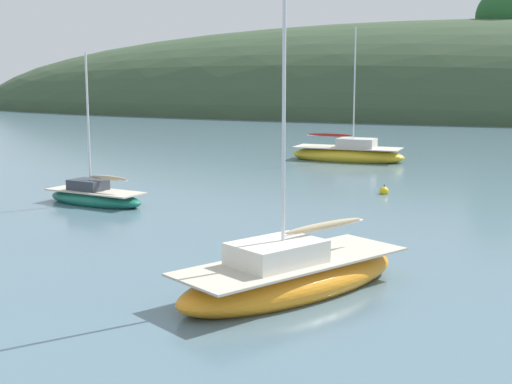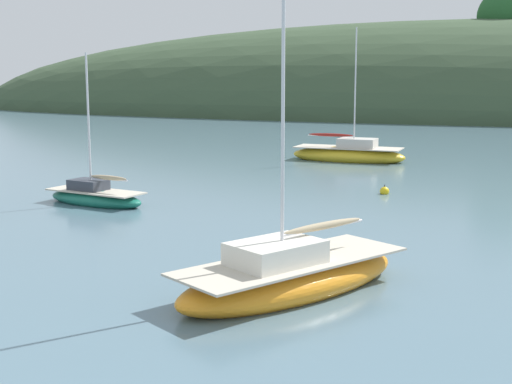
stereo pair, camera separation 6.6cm
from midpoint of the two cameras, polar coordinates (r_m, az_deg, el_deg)
far_shoreline_hill at (r=98.07m, az=15.43°, el=5.94°), size 150.00×36.00×28.75m
sailboat_white_near at (r=18.51m, az=2.89°, el=-6.71°), size 5.57×7.38×10.50m
sailboat_red_portside at (r=31.59m, az=-12.66°, el=-0.35°), size 5.07×2.43×6.61m
sailboat_cream_ketch at (r=46.41m, az=7.46°, el=3.02°), size 7.43×2.67×8.70m
mooring_buoy_outer at (r=33.95m, az=10.27°, el=0.05°), size 0.44×0.44×0.54m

